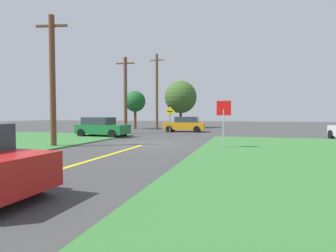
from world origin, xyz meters
TOP-DOWN VIEW (x-y plane):
  - ground_plane at (0.00, 0.00)m, footprint 120.00×120.00m
  - lane_stripe_center at (0.00, -8.00)m, footprint 0.20×14.00m
  - stop_sign at (4.81, -1.35)m, footprint 0.76×0.17m
  - parked_car_near_building at (-5.51, 3.80)m, footprint 4.37×2.21m
  - car_approaching_junction at (-0.29, 12.09)m, footprint 4.39×2.12m
  - utility_pole_near at (-4.51, -3.10)m, footprint 1.79×0.47m
  - utility_pole_mid at (-5.28, 7.92)m, footprint 1.80×0.34m
  - utility_pole_far at (-4.44, 14.93)m, footprint 1.80×0.32m
  - direction_sign at (-0.62, 7.34)m, footprint 0.91×0.09m
  - oak_tree_left at (-2.76, 20.43)m, footprint 4.50×4.50m
  - pine_tree_center at (-7.83, 16.14)m, footprint 2.72×2.72m

SIDE VIEW (x-z plane):
  - ground_plane at x=0.00m, z-range 0.00..0.00m
  - lane_stripe_center at x=0.00m, z-range 0.00..0.01m
  - car_approaching_junction at x=-0.29m, z-range -0.01..1.61m
  - parked_car_near_building at x=-5.51m, z-range -0.01..1.61m
  - direction_sign at x=-0.62m, z-range 0.31..2.90m
  - stop_sign at x=4.81m, z-range 0.53..3.09m
  - pine_tree_center at x=-7.83m, z-range 1.08..6.02m
  - utility_pole_near at x=-4.51m, z-range 0.10..7.47m
  - utility_pole_mid at x=-5.28m, z-range 0.09..7.49m
  - oak_tree_left at x=-2.76m, z-range 1.02..7.59m
  - utility_pole_far at x=-4.44m, z-range 0.10..9.29m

